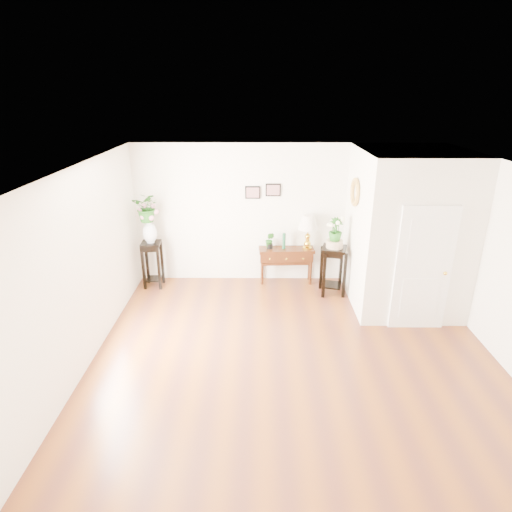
{
  "coord_description": "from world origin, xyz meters",
  "views": [
    {
      "loc": [
        -0.54,
        -5.52,
        3.75
      ],
      "look_at": [
        -0.58,
        1.3,
        1.07
      ],
      "focal_mm": 30.0,
      "sensor_mm": 36.0,
      "label": 1
    }
  ],
  "objects_px": {
    "console_table": "(286,265)",
    "table_lamp": "(308,232)",
    "plant_stand_b": "(333,270)",
    "plant_stand_a": "(153,264)"
  },
  "relations": [
    {
      "from": "table_lamp",
      "to": "plant_stand_b",
      "type": "bearing_deg",
      "value": -48.16
    },
    {
      "from": "console_table",
      "to": "plant_stand_b",
      "type": "bearing_deg",
      "value": -32.94
    },
    {
      "from": "table_lamp",
      "to": "console_table",
      "type": "bearing_deg",
      "value": 180.0
    },
    {
      "from": "table_lamp",
      "to": "plant_stand_a",
      "type": "relative_size",
      "value": 0.75
    },
    {
      "from": "table_lamp",
      "to": "plant_stand_b",
      "type": "relative_size",
      "value": 0.74
    },
    {
      "from": "table_lamp",
      "to": "plant_stand_b",
      "type": "xyz_separation_m",
      "value": [
        0.45,
        -0.51,
        -0.61
      ]
    },
    {
      "from": "console_table",
      "to": "plant_stand_a",
      "type": "relative_size",
      "value": 1.18
    },
    {
      "from": "console_table",
      "to": "table_lamp",
      "type": "xyz_separation_m",
      "value": [
        0.42,
        0.0,
        0.72
      ]
    },
    {
      "from": "plant_stand_b",
      "to": "plant_stand_a",
      "type": "bearing_deg",
      "value": 175.25
    },
    {
      "from": "plant_stand_a",
      "to": "plant_stand_b",
      "type": "xyz_separation_m",
      "value": [
        3.55,
        -0.3,
        0.0
      ]
    }
  ]
}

